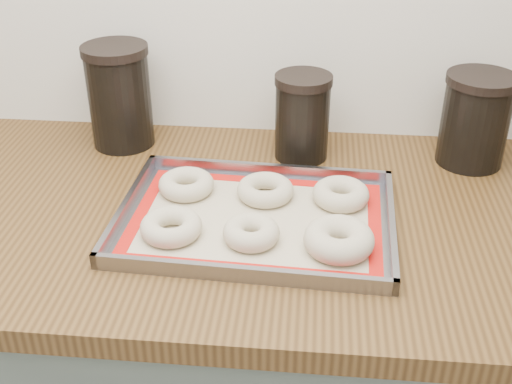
# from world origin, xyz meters

# --- Properties ---
(countertop) EXTENTS (3.06, 0.68, 0.04)m
(countertop) POSITION_xyz_m (0.00, 1.68, 0.88)
(countertop) COLOR brown
(countertop) RESTS_ON cabinet
(baking_tray) EXTENTS (0.47, 0.35, 0.03)m
(baking_tray) POSITION_xyz_m (-0.13, 1.63, 0.91)
(baking_tray) COLOR gray
(baking_tray) RESTS_ON countertop
(baking_mat) EXTENTS (0.43, 0.31, 0.00)m
(baking_mat) POSITION_xyz_m (-0.13, 1.63, 0.90)
(baking_mat) COLOR #C6B793
(baking_mat) RESTS_ON baking_tray
(bagel_front_left) EXTENTS (0.11, 0.11, 0.03)m
(bagel_front_left) POSITION_xyz_m (-0.27, 1.57, 0.92)
(bagel_front_left) COLOR #C0B294
(bagel_front_left) RESTS_ON baking_mat
(bagel_front_mid) EXTENTS (0.09, 0.09, 0.03)m
(bagel_front_mid) POSITION_xyz_m (-0.13, 1.57, 0.92)
(bagel_front_mid) COLOR #C0B294
(bagel_front_mid) RESTS_ON baking_mat
(bagel_front_right) EXTENTS (0.13, 0.13, 0.04)m
(bagel_front_right) POSITION_xyz_m (0.00, 1.56, 0.93)
(bagel_front_right) COLOR #C0B294
(bagel_front_right) RESTS_ON baking_mat
(bagel_back_left) EXTENTS (0.12, 0.12, 0.03)m
(bagel_back_left) POSITION_xyz_m (-0.27, 1.71, 0.92)
(bagel_back_left) COLOR #C0B294
(bagel_back_left) RESTS_ON baking_mat
(bagel_back_mid) EXTENTS (0.11, 0.11, 0.03)m
(bagel_back_mid) POSITION_xyz_m (-0.12, 1.70, 0.92)
(bagel_back_mid) COLOR #C0B294
(bagel_back_mid) RESTS_ON baking_mat
(bagel_back_right) EXTENTS (0.11, 0.11, 0.03)m
(bagel_back_right) POSITION_xyz_m (0.01, 1.70, 0.92)
(bagel_back_right) COLOR #C0B294
(bagel_back_right) RESTS_ON baking_mat
(canister_left) EXTENTS (0.13, 0.13, 0.21)m
(canister_left) POSITION_xyz_m (-0.44, 1.91, 1.01)
(canister_left) COLOR black
(canister_left) RESTS_ON countertop
(canister_mid) EXTENTS (0.11, 0.11, 0.17)m
(canister_mid) POSITION_xyz_m (-0.07, 1.88, 0.99)
(canister_mid) COLOR black
(canister_mid) RESTS_ON countertop
(canister_right) EXTENTS (0.13, 0.13, 0.18)m
(canister_right) POSITION_xyz_m (0.27, 1.89, 0.99)
(canister_right) COLOR black
(canister_right) RESTS_ON countertop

